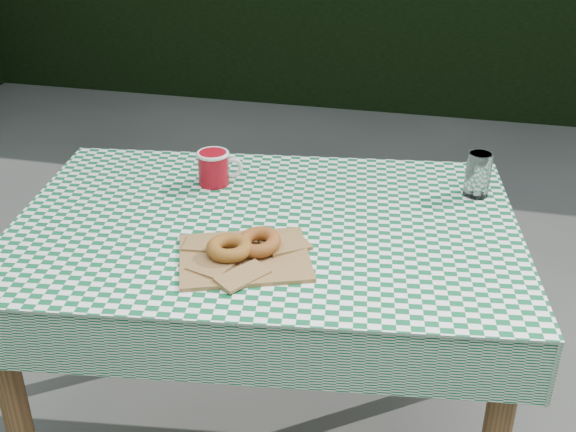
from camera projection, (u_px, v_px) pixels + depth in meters
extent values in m
cube|color=brown|center=(267.00, 349.00, 1.87)|extent=(1.27, 0.93, 0.75)
cube|color=#0D552F|center=(265.00, 223.00, 1.69)|extent=(1.29, 0.95, 0.01)
cube|color=brown|center=(244.00, 256.00, 1.54)|extent=(0.34, 0.31, 0.01)
torus|color=brown|center=(229.00, 248.00, 1.53)|extent=(0.10, 0.10, 0.03)
torus|color=brown|center=(259.00, 242.00, 1.55)|extent=(0.14, 0.14, 0.03)
cylinder|color=silver|center=(478.00, 174.00, 1.79)|extent=(0.07, 0.07, 0.11)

